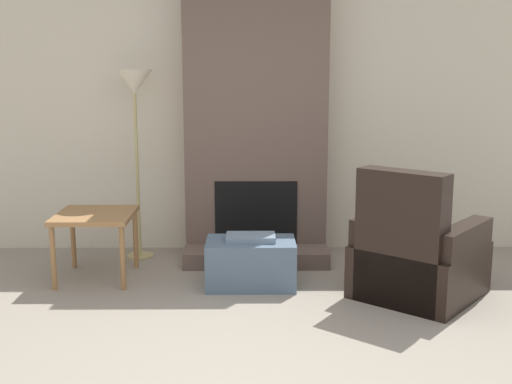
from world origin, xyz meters
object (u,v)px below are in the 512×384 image
Objects in this scene: side_table at (95,222)px; floor_lamp_left at (135,94)px; ottoman at (251,262)px; armchair at (415,260)px.

floor_lamp_left is at bearing 68.23° from side_table.
ottoman is 0.41× the size of floor_lamp_left.
armchair is 2.67m from side_table.
ottoman is 1.92m from floor_lamp_left.
ottoman is at bearing -9.09° from side_table.
ottoman is at bearing -38.81° from floor_lamp_left.
ottoman is 1.08× the size of side_table.
floor_lamp_left reaches higher than armchair.
side_table is 1.26m from floor_lamp_left.
armchair reaches higher than ottoman.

